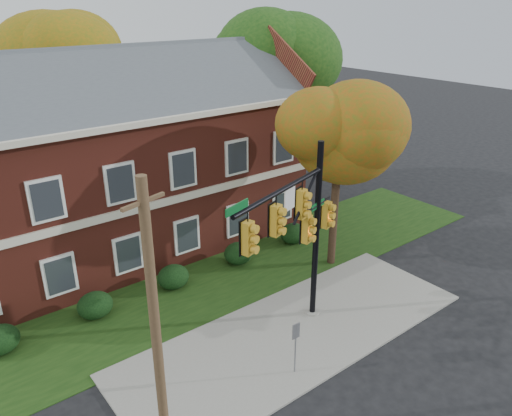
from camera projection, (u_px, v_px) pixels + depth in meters
ground at (314, 347)px, 18.10m from camera, size 120.00×120.00×0.00m
sidewalk at (296, 332)px, 18.81m from camera, size 14.00×5.00×0.08m
grass_strip at (221, 279)px, 22.44m from camera, size 30.00×6.00×0.04m
apartment_building at (112, 151)px, 23.68m from camera, size 18.80×8.80×9.74m
hedge_left at (95, 305)px, 19.63m from camera, size 1.40×1.26×1.05m
hedge_center at (173, 277)px, 21.62m from camera, size 1.40×1.26×1.05m
hedge_right at (238, 253)px, 23.61m from camera, size 1.40×1.26×1.05m
hedge_far_right at (293, 233)px, 25.60m from camera, size 1.40×1.26×1.05m
tree_near_right at (346, 125)px, 21.28m from camera, size 4.50×4.25×8.58m
tree_right_rear at (282, 63)px, 29.52m from camera, size 6.30×5.95×10.62m
tree_far_rear at (71, 51)px, 28.63m from camera, size 6.84×6.46×11.52m
traffic_signal at (300, 225)px, 17.25m from camera, size 6.15×2.08×7.14m
utility_pole at (155, 324)px, 12.57m from camera, size 1.23×0.42×8.07m
sign_post at (296, 340)px, 16.29m from camera, size 0.29×0.06×2.02m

